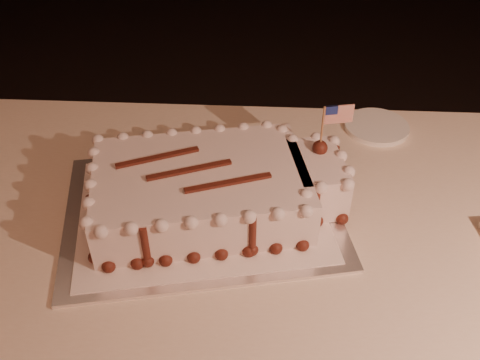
# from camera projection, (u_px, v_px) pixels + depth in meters

# --- Properties ---
(banquet_table) EXTENTS (2.40, 0.80, 0.75)m
(banquet_table) POSITION_uv_depth(u_px,v_px,m) (364.00, 318.00, 1.37)
(banquet_table) COLOR #F7DCBF
(banquet_table) RESTS_ON ground
(cake_board) EXTENTS (0.64, 0.53, 0.01)m
(cake_board) POSITION_uv_depth(u_px,v_px,m) (202.00, 210.00, 1.12)
(cake_board) COLOR white
(cake_board) RESTS_ON banquet_table
(doily) EXTENTS (0.57, 0.48, 0.00)m
(doily) POSITION_uv_depth(u_px,v_px,m) (202.00, 209.00, 1.12)
(doily) COLOR white
(doily) RESTS_ON cake_board
(sheet_cake) EXTENTS (0.55, 0.38, 0.21)m
(sheet_cake) POSITION_uv_depth(u_px,v_px,m) (215.00, 188.00, 1.09)
(sheet_cake) COLOR silver
(sheet_cake) RESTS_ON doily
(side_plate) EXTENTS (0.16, 0.16, 0.01)m
(side_plate) POSITION_uv_depth(u_px,v_px,m) (377.00, 127.00, 1.36)
(side_plate) COLOR white
(side_plate) RESTS_ON banquet_table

